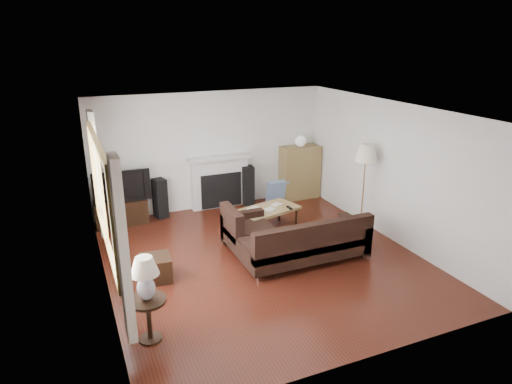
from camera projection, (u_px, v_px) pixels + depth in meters
name	position (u px, v px, depth m)	size (l,w,h in m)	color
room	(263.00, 189.00, 7.27)	(5.10, 5.60, 2.54)	#491A10
window	(102.00, 195.00, 6.09)	(0.12, 2.74, 1.54)	olive
curtain_near	(123.00, 251.00, 4.83)	(0.10, 0.35, 2.10)	white
curtain_far	(97.00, 175.00, 7.47)	(0.10, 0.35, 2.10)	white
fireplace	(220.00, 182.00, 9.84)	(1.40, 0.26, 1.15)	white
tv_stand	(121.00, 212.00, 9.03)	(1.00, 0.45, 0.50)	black
television	(121.00, 185.00, 8.86)	(1.09, 0.14, 0.63)	black
speaker_left	(160.00, 198.00, 9.32)	(0.23, 0.27, 0.82)	black
speaker_right	(248.00, 185.00, 10.03)	(0.24, 0.29, 0.87)	black
bookshelf	(300.00, 172.00, 10.41)	(0.88, 0.42, 1.21)	olive
globe_lamp	(301.00, 141.00, 10.18)	(0.25, 0.25, 0.25)	white
sectional_sofa	(305.00, 240.00, 7.50)	(2.30, 1.68, 0.74)	black
coffee_table	(268.00, 219.00, 8.73)	(1.17, 0.64, 0.46)	#9E804B
footstool	(156.00, 268.00, 6.97)	(0.45, 0.45, 0.38)	black
floor_lamp	(363.00, 188.00, 8.54)	(0.44, 0.44, 1.70)	#CA8746
side_table	(149.00, 320.00, 5.55)	(0.46, 0.46, 0.57)	black
table_lamp	(145.00, 279.00, 5.37)	(0.34, 0.34, 0.55)	silver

